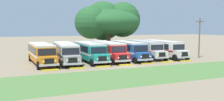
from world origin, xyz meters
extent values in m
plane|color=#84755B|center=(0.00, 0.00, 0.00)|extent=(220.00, 220.00, 0.00)
cube|color=#4C7538|center=(0.00, -6.97, 0.00)|extent=(80.00, 8.93, 0.01)
cube|color=orange|center=(-10.28, 6.14, 1.55)|extent=(2.74, 9.26, 2.10)
cube|color=white|center=(-10.28, 6.14, 1.38)|extent=(2.78, 9.28, 0.24)
cube|color=black|center=(-9.02, 6.48, 2.05)|extent=(0.25, 8.00, 0.80)
cube|color=black|center=(-11.56, 6.41, 2.05)|extent=(0.25, 8.00, 0.80)
cube|color=beige|center=(-10.28, 6.14, 2.71)|extent=(2.66, 9.16, 0.22)
cube|color=orange|center=(-10.14, 0.84, 1.02)|extent=(2.24, 1.46, 1.05)
cube|color=black|center=(-10.12, 0.10, 1.05)|extent=(1.10, 0.13, 0.70)
cube|color=#B7B7BC|center=(-10.12, 0.06, 0.62)|extent=(2.40, 0.26, 0.24)
cube|color=black|center=(-10.16, 1.51, 2.05)|extent=(2.20, 0.12, 0.84)
cube|color=white|center=(-10.41, 10.76, 1.45)|extent=(0.90, 0.08, 1.30)
sphere|color=#EAE5C6|center=(-9.42, 0.07, 1.05)|extent=(0.20, 0.20, 0.20)
sphere|color=#EAE5C6|center=(-10.82, 0.04, 1.05)|extent=(0.20, 0.20, 0.20)
cylinder|color=black|center=(-8.95, 0.98, 0.50)|extent=(0.31, 1.01, 1.00)
cylinder|color=black|center=(-11.34, 0.91, 0.50)|extent=(0.31, 1.01, 1.00)
cylinder|color=black|center=(-9.16, 9.17, 0.50)|extent=(0.31, 1.01, 1.00)
cylinder|color=black|center=(-11.56, 9.11, 0.50)|extent=(0.31, 1.01, 1.00)
cube|color=#9E9993|center=(-6.85, 5.83, 1.55)|extent=(3.20, 9.36, 2.10)
cube|color=#282828|center=(-6.85, 5.83, 1.38)|extent=(3.23, 9.39, 0.24)
cube|color=black|center=(-5.56, 6.03, 2.05)|extent=(0.65, 7.98, 0.80)
cube|color=black|center=(-8.09, 6.22, 2.05)|extent=(0.65, 7.98, 0.80)
cube|color=silver|center=(-6.85, 5.83, 2.71)|extent=(3.11, 9.26, 0.22)
cube|color=#9E9993|center=(-7.26, 0.54, 1.02)|extent=(2.30, 1.56, 1.05)
cube|color=black|center=(-7.31, -0.19, 1.05)|extent=(1.10, 0.18, 0.70)
cube|color=#B7B7BC|center=(-7.32, -0.23, 0.62)|extent=(2.41, 0.38, 0.24)
cube|color=black|center=(-7.20, 1.21, 2.05)|extent=(2.20, 0.23, 0.84)
cube|color=#282828|center=(-6.49, 10.43, 1.45)|extent=(0.90, 0.13, 1.30)
sphere|color=#EAE5C6|center=(-6.62, -0.30, 1.05)|extent=(0.20, 0.20, 0.20)
sphere|color=#EAE5C6|center=(-8.01, -0.19, 1.05)|extent=(0.20, 0.20, 0.20)
cylinder|color=black|center=(-6.05, 0.55, 0.50)|extent=(0.36, 1.02, 1.00)
cylinder|color=black|center=(-8.44, 0.74, 0.50)|extent=(0.36, 1.02, 1.00)
cylinder|color=black|center=(-5.42, 8.73, 0.50)|extent=(0.36, 1.02, 1.00)
cylinder|color=black|center=(-7.82, 8.91, 0.50)|extent=(0.36, 1.02, 1.00)
cube|color=teal|center=(-3.28, 5.80, 1.55)|extent=(2.66, 9.24, 2.10)
cube|color=white|center=(-3.28, 5.80, 1.38)|extent=(2.70, 9.26, 0.24)
cube|color=black|center=(-2.00, 6.08, 2.05)|extent=(0.18, 8.00, 0.80)
cube|color=black|center=(-4.54, 6.13, 2.05)|extent=(0.18, 8.00, 0.80)
cube|color=beige|center=(-3.28, 5.80, 2.71)|extent=(2.58, 9.14, 0.22)
cube|color=teal|center=(-3.37, 0.51, 1.02)|extent=(2.22, 1.44, 1.05)
cube|color=black|center=(-3.39, -0.23, 1.05)|extent=(1.10, 0.12, 0.70)
cube|color=#B7B7BC|center=(-3.39, -0.27, 0.62)|extent=(2.40, 0.24, 0.24)
cube|color=black|center=(-3.36, 1.18, 2.05)|extent=(2.20, 0.10, 0.84)
cube|color=white|center=(-3.19, 10.42, 1.45)|extent=(0.90, 0.08, 1.30)
sphere|color=#EAE5C6|center=(-2.69, -0.30, 1.05)|extent=(0.20, 0.20, 0.20)
sphere|color=#EAE5C6|center=(-4.09, -0.27, 1.05)|extent=(0.20, 0.20, 0.20)
cylinder|color=black|center=(-2.17, 0.58, 0.50)|extent=(0.30, 1.00, 1.00)
cylinder|color=black|center=(-4.57, 0.63, 0.50)|extent=(0.30, 1.00, 1.00)
cylinder|color=black|center=(-2.02, 8.78, 0.50)|extent=(0.30, 1.00, 1.00)
cylinder|color=black|center=(-4.42, 8.83, 0.50)|extent=(0.30, 1.00, 1.00)
cube|color=red|center=(-0.16, 5.89, 1.55)|extent=(2.82, 9.28, 2.10)
cube|color=white|center=(-0.16, 5.89, 1.38)|extent=(2.85, 9.30, 0.24)
cube|color=black|center=(1.12, 6.15, 2.05)|extent=(0.32, 8.00, 0.80)
cube|color=black|center=(-1.42, 6.24, 2.05)|extent=(0.32, 8.00, 0.80)
cube|color=silver|center=(-0.16, 5.89, 2.71)|extent=(2.73, 9.18, 0.22)
cube|color=red|center=(-0.34, 0.59, 1.02)|extent=(2.25, 1.48, 1.05)
cube|color=black|center=(-0.37, -0.15, 1.05)|extent=(1.10, 0.14, 0.70)
cube|color=#B7B7BC|center=(-0.37, -0.19, 0.62)|extent=(2.41, 0.28, 0.24)
cube|color=black|center=(-0.32, 1.26, 2.05)|extent=(2.20, 0.14, 0.84)
cube|color=white|center=(0.00, 10.51, 1.45)|extent=(0.90, 0.09, 1.30)
sphere|color=#EAE5C6|center=(0.33, -0.22, 1.05)|extent=(0.20, 0.20, 0.20)
sphere|color=#EAE5C6|center=(-1.07, -0.17, 1.05)|extent=(0.20, 0.20, 0.20)
cylinder|color=black|center=(0.86, 0.65, 0.50)|extent=(0.31, 1.01, 1.00)
cylinder|color=black|center=(-1.54, 0.74, 0.50)|extent=(0.31, 1.01, 1.00)
cylinder|color=black|center=(1.14, 8.85, 0.50)|extent=(0.31, 1.01, 1.00)
cylinder|color=black|center=(-1.25, 8.93, 0.50)|extent=(0.31, 1.01, 1.00)
cube|color=#23519E|center=(3.23, 5.67, 1.55)|extent=(2.85, 9.29, 2.10)
cube|color=silver|center=(3.23, 5.67, 1.38)|extent=(2.88, 9.31, 0.24)
cube|color=black|center=(4.51, 5.92, 2.05)|extent=(0.34, 8.00, 0.80)
cube|color=black|center=(1.98, 6.02, 2.05)|extent=(0.34, 8.00, 0.80)
cube|color=beige|center=(3.23, 5.67, 2.71)|extent=(2.76, 9.19, 0.22)
cube|color=#23519E|center=(3.03, 0.37, 1.02)|extent=(2.25, 1.48, 1.05)
cube|color=black|center=(3.00, -0.37, 1.05)|extent=(1.10, 0.14, 0.70)
cube|color=#B7B7BC|center=(3.00, -0.41, 0.62)|extent=(2.41, 0.29, 0.24)
cube|color=black|center=(3.06, 1.04, 2.05)|extent=(2.20, 0.14, 0.84)
cube|color=silver|center=(3.41, 10.29, 1.45)|extent=(0.90, 0.09, 1.30)
sphere|color=#EAE5C6|center=(3.70, -0.44, 1.05)|extent=(0.20, 0.20, 0.20)
sphere|color=#EAE5C6|center=(2.30, -0.39, 1.05)|extent=(0.20, 0.20, 0.20)
cylinder|color=black|center=(4.23, 0.43, 0.50)|extent=(0.32, 1.01, 1.00)
cylinder|color=black|center=(1.84, 0.52, 0.50)|extent=(0.32, 1.01, 1.00)
cylinder|color=black|center=(4.55, 8.62, 0.50)|extent=(0.32, 1.01, 1.00)
cylinder|color=black|center=(2.15, 8.71, 0.50)|extent=(0.32, 1.01, 1.00)
cube|color=silver|center=(6.72, 6.63, 1.55)|extent=(2.86, 9.29, 2.10)
cube|color=red|center=(6.72, 6.63, 1.38)|extent=(2.90, 9.31, 0.24)
cube|color=black|center=(8.00, 6.88, 2.05)|extent=(0.36, 8.00, 0.80)
cube|color=black|center=(5.46, 6.98, 2.05)|extent=(0.36, 8.00, 0.80)
cube|color=#B2B2B7|center=(6.72, 6.63, 2.71)|extent=(2.78, 9.19, 0.22)
cube|color=silver|center=(6.51, 1.33, 1.02)|extent=(2.25, 1.49, 1.05)
cube|color=black|center=(6.48, 0.59, 1.05)|extent=(1.10, 0.14, 0.70)
cube|color=#B7B7BC|center=(6.47, 0.55, 0.62)|extent=(2.41, 0.30, 0.24)
cube|color=black|center=(6.53, 2.00, 2.05)|extent=(2.20, 0.15, 0.84)
cube|color=red|center=(6.90, 11.25, 1.45)|extent=(0.90, 0.10, 1.30)
sphere|color=#EAE5C6|center=(7.17, 0.52, 1.05)|extent=(0.20, 0.20, 0.20)
sphere|color=#EAE5C6|center=(5.77, 0.57, 1.05)|extent=(0.20, 0.20, 0.20)
cylinder|color=black|center=(7.71, 1.39, 0.50)|extent=(0.32, 1.01, 1.00)
cylinder|color=black|center=(5.31, 1.48, 0.50)|extent=(0.32, 1.01, 1.00)
cylinder|color=black|center=(8.04, 9.58, 0.50)|extent=(0.32, 1.01, 1.00)
cylinder|color=black|center=(5.64, 9.68, 0.50)|extent=(0.32, 1.01, 1.00)
cube|color=silver|center=(9.92, 5.73, 1.55)|extent=(2.52, 9.21, 2.10)
cube|color=maroon|center=(9.92, 5.73, 1.38)|extent=(2.55, 9.23, 0.24)
cube|color=black|center=(11.19, 6.04, 2.05)|extent=(0.06, 8.00, 0.80)
cube|color=black|center=(8.65, 6.03, 2.05)|extent=(0.06, 8.00, 0.80)
cube|color=beige|center=(9.92, 5.73, 2.71)|extent=(2.44, 9.11, 0.22)
cube|color=silver|center=(9.93, 0.43, 1.02)|extent=(2.20, 1.40, 1.05)
cube|color=black|center=(9.93, -0.31, 1.05)|extent=(1.10, 0.10, 0.70)
cube|color=#B7B7BC|center=(9.93, -0.35, 0.62)|extent=(2.40, 0.21, 0.24)
cube|color=black|center=(9.93, 1.10, 2.05)|extent=(2.20, 0.06, 0.84)
cube|color=maroon|center=(9.91, 10.35, 1.45)|extent=(0.90, 0.06, 1.30)
sphere|color=#EAE5C6|center=(10.63, -0.36, 1.05)|extent=(0.20, 0.20, 0.20)
sphere|color=#EAE5C6|center=(9.23, -0.36, 1.05)|extent=(0.20, 0.20, 0.20)
cylinder|color=black|center=(11.13, 0.54, 0.50)|extent=(0.28, 1.00, 1.00)
cylinder|color=black|center=(8.73, 0.53, 0.50)|extent=(0.28, 1.00, 1.00)
cylinder|color=black|center=(11.11, 8.74, 0.50)|extent=(0.28, 1.00, 1.00)
cylinder|color=black|center=(8.71, 8.73, 0.50)|extent=(0.28, 1.00, 1.00)
cube|color=yellow|center=(-10.11, -0.34, 0.07)|extent=(2.00, 0.36, 0.15)
cube|color=yellow|center=(-6.74, -0.34, 0.07)|extent=(2.00, 0.36, 0.15)
cube|color=yellow|center=(-3.37, -0.34, 0.07)|extent=(2.00, 0.36, 0.15)
cube|color=yellow|center=(0.00, -0.34, 0.07)|extent=(2.00, 0.36, 0.15)
cube|color=yellow|center=(3.37, -0.34, 0.07)|extent=(2.00, 0.36, 0.15)
cube|color=yellow|center=(6.74, -0.34, 0.07)|extent=(2.00, 0.36, 0.15)
cube|color=yellow|center=(10.11, -0.34, 0.07)|extent=(2.00, 0.36, 0.15)
cylinder|color=brown|center=(4.98, 17.80, 2.14)|extent=(0.92, 0.92, 4.28)
ellipsoid|color=#235628|center=(4.98, 17.80, 6.24)|extent=(13.33, 12.21, 5.22)
sphere|color=#235628|center=(9.18, 19.57, 6.79)|extent=(7.75, 7.75, 7.75)
sphere|color=#235628|center=(0.75, 16.49, 6.06)|extent=(6.48, 6.48, 6.48)
sphere|color=#235628|center=(4.98, 20.84, 6.50)|extent=(8.51, 8.51, 8.51)
cylinder|color=brown|center=(14.96, 2.12, 3.33)|extent=(0.20, 0.20, 6.66)
cube|color=brown|center=(14.96, 2.12, 6.06)|extent=(1.80, 0.12, 0.12)
camera|label=1|loc=(-14.85, -29.63, 5.18)|focal=39.29mm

